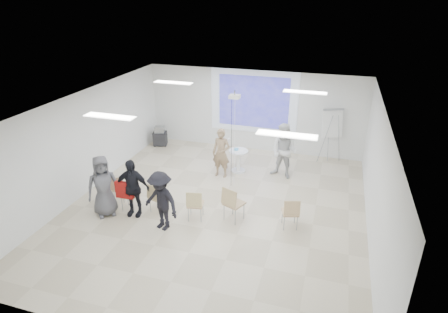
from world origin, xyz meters
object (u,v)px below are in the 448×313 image
(flipchart_easel, at_px, (332,124))
(chair_right_inner, at_px, (232,202))
(chair_right_far, at_px, (291,211))
(chair_left_inner, at_px, (156,196))
(chair_center, at_px, (195,203))
(chair_left_mid, at_px, (128,194))
(player_left, at_px, (221,150))
(chair_far_left, at_px, (117,187))
(audience_outer, at_px, (103,183))
(audience_left, at_px, (132,184))
(pedestal_table, at_px, (238,160))
(av_cart, at_px, (160,137))
(player_right, at_px, (284,149))
(laptop, at_px, (158,196))
(audience_mid, at_px, (161,197))

(flipchart_easel, bearing_deg, chair_right_inner, -138.68)
(chair_right_far, height_order, flipchart_easel, flipchart_easel)
(chair_left_inner, height_order, chair_center, chair_center)
(chair_left_mid, bearing_deg, chair_left_inner, 6.68)
(player_left, height_order, chair_right_inner, player_left)
(chair_far_left, bearing_deg, audience_outer, -110.53)
(player_left, distance_m, audience_left, 3.28)
(chair_right_far, bearing_deg, flipchart_easel, 64.07)
(chair_left_mid, bearing_deg, chair_right_far, 1.97)
(pedestal_table, relative_size, av_cart, 1.03)
(chair_center, distance_m, av_cart, 5.49)
(player_right, bearing_deg, audience_outer, -122.43)
(chair_left_inner, xyz_separation_m, chair_right_inner, (2.07, 0.19, 0.08))
(pedestal_table, height_order, laptop, pedestal_table)
(chair_left_mid, bearing_deg, chair_center, -1.07)
(chair_far_left, xyz_separation_m, av_cart, (-0.73, 4.24, -0.13))
(laptop, bearing_deg, chair_right_inner, -163.30)
(chair_right_far, bearing_deg, player_right, 85.88)
(audience_mid, relative_size, audience_outer, 0.94)
(chair_left_inner, distance_m, audience_outer, 1.44)
(audience_mid, bearing_deg, chair_right_inner, 45.60)
(player_right, xyz_separation_m, audience_outer, (-4.22, -3.59, -0.04))
(pedestal_table, xyz_separation_m, chair_center, (-0.33, -3.13, 0.08))
(laptop, height_order, audience_mid, audience_mid)
(pedestal_table, xyz_separation_m, av_cart, (-3.51, 1.35, -0.09))
(player_right, distance_m, audience_outer, 5.54)
(chair_right_far, xyz_separation_m, av_cart, (-5.62, 4.13, -0.16))
(player_left, xyz_separation_m, audience_left, (-1.57, -2.88, 0.01))
(laptop, xyz_separation_m, audience_left, (-0.57, -0.35, 0.47))
(chair_center, bearing_deg, chair_left_inner, 166.27)
(chair_right_far, height_order, laptop, chair_right_far)
(player_left, bearing_deg, audience_left, -114.89)
(chair_left_inner, bearing_deg, audience_mid, -39.74)
(av_cart, bearing_deg, chair_center, -71.22)
(player_right, distance_m, chair_center, 3.68)
(chair_center, bearing_deg, flipchart_easel, 45.58)
(chair_right_inner, relative_size, flipchart_easel, 0.51)
(chair_left_mid, bearing_deg, flipchart_easel, 40.32)
(player_right, xyz_separation_m, chair_left_inner, (-2.95, -3.11, -0.49))
(audience_left, bearing_deg, chair_far_left, 143.55)
(chair_left_inner, height_order, laptop, chair_left_inner)
(player_left, bearing_deg, laptop, -107.94)
(chair_far_left, relative_size, chair_left_inner, 0.96)
(chair_center, distance_m, audience_left, 1.74)
(av_cart, bearing_deg, pedestal_table, -37.62)
(chair_far_left, relative_size, chair_center, 0.93)
(laptop, xyz_separation_m, av_cart, (-2.06, 4.33, -0.11))
(chair_far_left, bearing_deg, laptop, -27.67)
(chair_left_mid, xyz_separation_m, laptop, (0.79, 0.23, -0.06))
(audience_outer, xyz_separation_m, flipchart_easel, (5.58, 5.24, 0.47))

